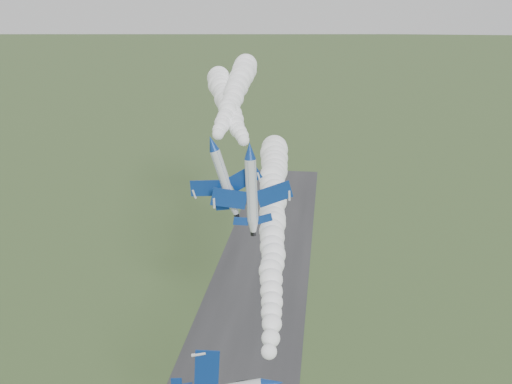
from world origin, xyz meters
TOP-DOWN VIEW (x-y plane):
  - runway at (0.00, 30.00)m, footprint 24.00×260.00m
  - smoke_trail_jet_lead at (6.52, 30.53)m, footprint 16.98×75.68m
  - jet_pair_left at (-1.32, 19.90)m, footprint 10.35×12.97m
  - smoke_trail_jet_pair_left at (-3.33, 53.63)m, footprint 7.54×61.73m
  - jet_pair_right at (4.27, 19.32)m, footprint 12.13×14.06m
  - smoke_trail_jet_pair_right at (-5.03, 52.90)m, footprint 24.05×60.79m

SIDE VIEW (x-z plane):
  - runway at x=0.00m, z-range 0.00..0.04m
  - smoke_trail_jet_lead at x=6.52m, z-range 29.01..34.84m
  - jet_pair_right at x=4.27m, z-range 44.30..47.86m
  - jet_pair_left at x=-1.32m, z-range 44.75..48.88m
  - smoke_trail_jet_pair_right at x=-5.03m, z-range 44.29..49.59m
  - smoke_trail_jet_pair_left at x=-3.33m, z-range 45.94..51.49m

